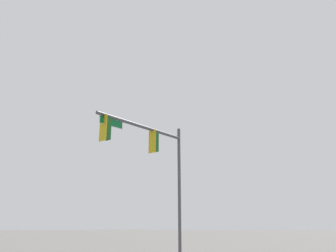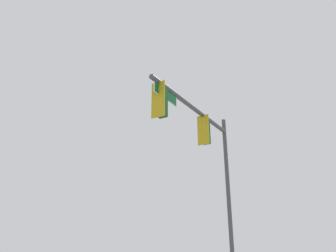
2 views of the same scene
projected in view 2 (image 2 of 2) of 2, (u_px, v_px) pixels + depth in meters
name	position (u px, v px, depth m)	size (l,w,h in m)	color
signal_pole_near	(202.00, 142.00, 13.40)	(6.35, 0.62, 7.37)	#47474C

